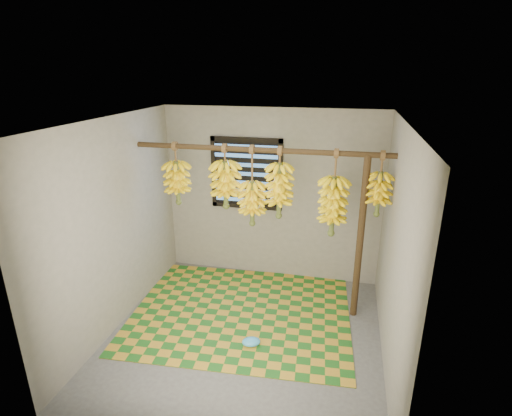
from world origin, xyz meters
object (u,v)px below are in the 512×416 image
(banana_bunch_d, at_px, (279,191))
(support_post, at_px, (360,240))
(woven_mat, at_px, (241,312))
(banana_bunch_a, at_px, (177,183))
(plastic_bag, at_px, (251,342))
(banana_bunch_f, at_px, (379,194))
(banana_bunch_b, at_px, (226,185))
(banana_bunch_c, at_px, (252,203))
(banana_bunch_e, at_px, (333,206))

(banana_bunch_d, bearing_deg, support_post, 0.00)
(woven_mat, distance_m, banana_bunch_a, 1.79)
(support_post, bearing_deg, plastic_bag, -141.64)
(banana_bunch_d, xyz_separation_m, banana_bunch_f, (1.11, 0.00, 0.04))
(plastic_bag, distance_m, banana_bunch_d, 1.72)
(plastic_bag, distance_m, banana_bunch_a, 2.06)
(banana_bunch_b, relative_size, banana_bunch_d, 0.92)
(banana_bunch_c, height_order, banana_bunch_e, same)
(banana_bunch_b, bearing_deg, banana_bunch_c, -0.00)
(banana_bunch_f, bearing_deg, banana_bunch_b, 180.00)
(banana_bunch_e, bearing_deg, woven_mat, -164.86)
(plastic_bag, distance_m, banana_bunch_b, 1.81)
(support_post, distance_m, banana_bunch_b, 1.70)
(woven_mat, bearing_deg, banana_bunch_a, 162.27)
(banana_bunch_a, xyz_separation_m, banana_bunch_b, (0.62, 0.00, 0.02))
(banana_bunch_e, bearing_deg, banana_bunch_b, 180.00)
(woven_mat, xyz_separation_m, banana_bunch_c, (0.08, 0.28, 1.35))
(banana_bunch_c, bearing_deg, banana_bunch_d, 0.00)
(woven_mat, relative_size, banana_bunch_d, 3.11)
(banana_bunch_c, relative_size, banana_bunch_f, 1.32)
(banana_bunch_d, bearing_deg, banana_bunch_c, 180.00)
(banana_bunch_b, height_order, banana_bunch_c, same)
(banana_bunch_e, bearing_deg, banana_bunch_f, -0.00)
(woven_mat, bearing_deg, banana_bunch_b, 131.95)
(woven_mat, height_order, banana_bunch_d, banana_bunch_d)
(plastic_bag, relative_size, banana_bunch_a, 0.26)
(support_post, distance_m, banana_bunch_c, 1.33)
(support_post, xyz_separation_m, banana_bunch_d, (-0.96, -0.00, 0.53))
(support_post, height_order, banana_bunch_b, banana_bunch_b)
(woven_mat, height_order, banana_bunch_a, banana_bunch_a)
(banana_bunch_d, bearing_deg, woven_mat, -145.33)
(woven_mat, xyz_separation_m, banana_bunch_a, (-0.87, 0.28, 1.54))
(banana_bunch_f, bearing_deg, woven_mat, -169.59)
(woven_mat, xyz_separation_m, banana_bunch_b, (-0.25, 0.28, 1.56))
(support_post, relative_size, banana_bunch_f, 2.71)
(banana_bunch_a, relative_size, banana_bunch_c, 0.80)
(woven_mat, xyz_separation_m, plastic_bag, (0.27, -0.59, 0.05))
(plastic_bag, relative_size, banana_bunch_b, 0.26)
(plastic_bag, distance_m, banana_bunch_c, 1.57)
(support_post, relative_size, plastic_bag, 9.77)
(support_post, distance_m, banana_bunch_e, 0.51)
(support_post, relative_size, banana_bunch_b, 2.57)
(banana_bunch_f, bearing_deg, banana_bunch_d, 180.00)
(woven_mat, xyz_separation_m, banana_bunch_e, (1.02, 0.28, 1.38))
(banana_bunch_f, bearing_deg, support_post, 180.00)
(banana_bunch_c, bearing_deg, support_post, 0.00)
(woven_mat, distance_m, banana_bunch_e, 1.74)
(support_post, height_order, banana_bunch_d, banana_bunch_d)
(banana_bunch_a, bearing_deg, banana_bunch_b, 0.00)
(plastic_bag, xyz_separation_m, banana_bunch_c, (-0.19, 0.86, 1.30))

